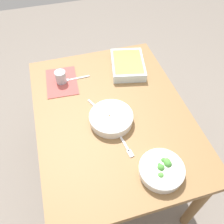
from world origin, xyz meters
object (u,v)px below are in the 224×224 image
object	(u,v)px
spoon_by_broccoli	(154,166)
fork_on_table	(126,146)
spoon_spare	(73,79)
stew_bowl	(111,118)
spoon_by_stew	(100,110)
broccoli_bowl	(162,170)
baking_dish	(128,64)
drink_cup	(61,78)

from	to	relation	value
spoon_by_broccoli	fork_on_table	world-z (taller)	spoon_by_broccoli
spoon_spare	fork_on_table	size ratio (longest dim) A/B	0.99
stew_bowl	spoon_by_stew	bearing A→B (deg)	-155.03
broccoli_bowl	spoon_by_broccoli	xyz separation A→B (m)	(-0.04, -0.02, -0.03)
spoon_by_stew	stew_bowl	bearing A→B (deg)	24.97
broccoli_bowl	spoon_spare	world-z (taller)	broccoli_bowl
baking_dish	spoon_by_broccoli	distance (m)	0.76
drink_cup	spoon_spare	world-z (taller)	drink_cup
fork_on_table	baking_dish	bearing A→B (deg)	160.78
stew_bowl	spoon_spare	distance (m)	0.44
broccoli_bowl	drink_cup	bearing A→B (deg)	-154.39
spoon_spare	fork_on_table	xyz separation A→B (m)	(0.59, 0.18, -0.00)
baking_dish	spoon_spare	world-z (taller)	baking_dish
broccoli_bowl	spoon_spare	xyz separation A→B (m)	(-0.78, -0.30, -0.03)
drink_cup	spoon_by_stew	distance (m)	0.37
spoon_by_stew	spoon_spare	world-z (taller)	same
broccoli_bowl	spoon_by_stew	world-z (taller)	broccoli_bowl
broccoli_bowl	baking_dish	world-z (taller)	broccoli_bowl
drink_cup	spoon_by_stew	size ratio (longest dim) A/B	0.51
drink_cup	spoon_spare	distance (m)	0.08
drink_cup	spoon_by_broccoli	size ratio (longest dim) A/B	0.51
spoon_spare	drink_cup	bearing A→B (deg)	-88.61
baking_dish	spoon_spare	bearing A→B (deg)	-88.62
stew_bowl	spoon_spare	xyz separation A→B (m)	(-0.41, -0.15, -0.03)
spoon_spare	spoon_by_stew	bearing A→B (deg)	18.46
broccoli_bowl	baking_dish	xyz separation A→B (m)	(-0.79, 0.09, 0.00)
spoon_by_broccoli	spoon_spare	bearing A→B (deg)	-159.57
broccoli_bowl	fork_on_table	bearing A→B (deg)	-148.36
spoon_by_stew	spoon_spare	size ratio (longest dim) A/B	0.95
spoon_by_stew	fork_on_table	xyz separation A→B (m)	(0.28, 0.07, -0.00)
baking_dish	spoon_spare	size ratio (longest dim) A/B	1.94
stew_bowl	spoon_by_stew	world-z (taller)	stew_bowl
stew_bowl	spoon_by_stew	xyz separation A→B (m)	(-0.09, -0.04, -0.03)
drink_cup	spoon_spare	size ratio (longest dim) A/B	0.48
stew_bowl	broccoli_bowl	size ratio (longest dim) A/B	1.13
drink_cup	spoon_by_broccoli	xyz separation A→B (m)	(0.74, 0.36, -0.03)
spoon_by_stew	spoon_spare	distance (m)	0.33
broccoli_bowl	spoon_by_stew	bearing A→B (deg)	-157.66
baking_dish	broccoli_bowl	bearing A→B (deg)	-6.51
stew_bowl	spoon_by_broccoli	size ratio (longest dim) A/B	1.52
baking_dish	spoon_by_broccoli	bearing A→B (deg)	-8.32
stew_bowl	baking_dish	world-z (taller)	same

